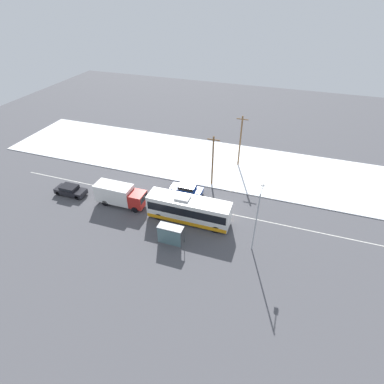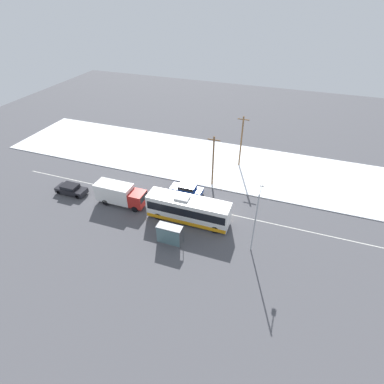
# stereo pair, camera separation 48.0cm
# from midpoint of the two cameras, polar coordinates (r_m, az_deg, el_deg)

# --- Properties ---
(ground_plane) EXTENTS (120.00, 120.00, 0.00)m
(ground_plane) POSITION_cam_midpoint_polar(r_m,az_deg,el_deg) (40.47, 3.03, -3.38)
(ground_plane) COLOR #4C4C51
(snow_lot) EXTENTS (80.00, 15.11, 0.12)m
(snow_lot) POSITION_cam_midpoint_polar(r_m,az_deg,el_deg) (50.65, 7.06, 5.20)
(snow_lot) COLOR white
(snow_lot) RESTS_ON ground_plane
(lane_marking_center) EXTENTS (60.00, 0.12, 0.00)m
(lane_marking_center) POSITION_cam_midpoint_polar(r_m,az_deg,el_deg) (40.47, 3.03, -3.38)
(lane_marking_center) COLOR silver
(lane_marking_center) RESTS_ON ground_plane
(city_bus) EXTENTS (10.58, 2.57, 3.50)m
(city_bus) POSITION_cam_midpoint_polar(r_m,az_deg,el_deg) (37.70, -0.99, -3.38)
(city_bus) COLOR white
(city_bus) RESTS_ON ground_plane
(box_truck) EXTENTS (6.99, 2.30, 2.96)m
(box_truck) POSITION_cam_midpoint_polar(r_m,az_deg,el_deg) (41.67, -13.95, -0.42)
(box_truck) COLOR silver
(box_truck) RESTS_ON ground_plane
(sedan_car) EXTENTS (4.63, 1.80, 1.52)m
(sedan_car) POSITION_cam_midpoint_polar(r_m,az_deg,el_deg) (42.91, -1.34, 0.59)
(sedan_car) COLOR navy
(sedan_car) RESTS_ON ground_plane
(parked_car_near_truck) EXTENTS (4.50, 1.80, 1.43)m
(parked_car_near_truck) POSITION_cam_midpoint_polar(r_m,az_deg,el_deg) (46.30, -22.46, 0.38)
(parked_car_near_truck) COLOR black
(parked_car_near_truck) RESTS_ON ground_plane
(pedestrian_at_stop) EXTENTS (0.64, 0.28, 1.77)m
(pedestrian_at_stop) POSITION_cam_midpoint_polar(r_m,az_deg,el_deg) (36.08, -4.05, -6.91)
(pedestrian_at_stop) COLOR #23232D
(pedestrian_at_stop) RESTS_ON ground_plane
(bus_shelter) EXTENTS (2.97, 1.20, 2.40)m
(bus_shelter) POSITION_cam_midpoint_polar(r_m,az_deg,el_deg) (34.62, -4.66, -7.81)
(bus_shelter) COLOR gray
(bus_shelter) RESTS_ON ground_plane
(streetlamp) EXTENTS (0.36, 2.48, 7.85)m
(streetlamp) POSITION_cam_midpoint_polar(r_m,az_deg,el_deg) (32.78, 11.97, -4.04)
(streetlamp) COLOR #9EA3A8
(streetlamp) RESTS_ON ground_plane
(utility_pole_roadside) EXTENTS (1.80, 0.24, 7.91)m
(utility_pole_roadside) POSITION_cam_midpoint_polar(r_m,az_deg,el_deg) (43.23, 3.64, 5.99)
(utility_pole_roadside) COLOR brown
(utility_pole_roadside) RESTS_ON ground_plane
(utility_pole_snowlot) EXTENTS (1.80, 0.24, 8.52)m
(utility_pole_snowlot) POSITION_cam_midpoint_polar(r_m,az_deg,el_deg) (48.80, 8.90, 9.64)
(utility_pole_snowlot) COLOR brown
(utility_pole_snowlot) RESTS_ON ground_plane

